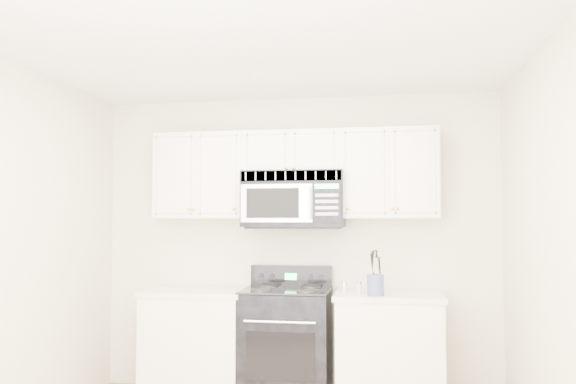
# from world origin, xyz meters

# --- Properties ---
(room) EXTENTS (3.51, 3.51, 2.61)m
(room) POSITION_xyz_m (0.00, 0.00, 1.30)
(room) COLOR olive
(room) RESTS_ON ground
(base_cabinet_left) EXTENTS (0.86, 0.65, 0.92)m
(base_cabinet_left) POSITION_xyz_m (-0.80, 1.44, 0.43)
(base_cabinet_left) COLOR silver
(base_cabinet_left) RESTS_ON ground
(base_cabinet_right) EXTENTS (0.86, 0.65, 0.92)m
(base_cabinet_right) POSITION_xyz_m (0.80, 1.44, 0.43)
(base_cabinet_right) COLOR silver
(base_cabinet_right) RESTS_ON ground
(range) EXTENTS (0.72, 0.65, 1.11)m
(range) POSITION_xyz_m (-0.04, 1.45, 0.48)
(range) COLOR black
(range) RESTS_ON ground
(upper_cabinets) EXTENTS (2.44, 0.37, 0.75)m
(upper_cabinets) POSITION_xyz_m (-0.00, 1.58, 1.93)
(upper_cabinets) COLOR silver
(upper_cabinets) RESTS_ON ground
(microwave) EXTENTS (0.85, 0.48, 0.47)m
(microwave) POSITION_xyz_m (0.02, 1.53, 1.69)
(microwave) COLOR black
(microwave) RESTS_ON ground
(utensil_crock) EXTENTS (0.13, 0.13, 0.35)m
(utensil_crock) POSITION_xyz_m (0.70, 1.25, 1.01)
(utensil_crock) COLOR #3C4B6F
(utensil_crock) RESTS_ON base_cabinet_right
(shaker_salt) EXTENTS (0.04, 0.04, 0.09)m
(shaker_salt) POSITION_xyz_m (0.45, 1.35, 0.96)
(shaker_salt) COLOR #BAB9C1
(shaker_salt) RESTS_ON base_cabinet_right
(shaker_pepper) EXTENTS (0.04, 0.04, 0.10)m
(shaker_pepper) POSITION_xyz_m (0.57, 1.34, 0.97)
(shaker_pepper) COLOR #BAB9C1
(shaker_pepper) RESTS_ON base_cabinet_right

